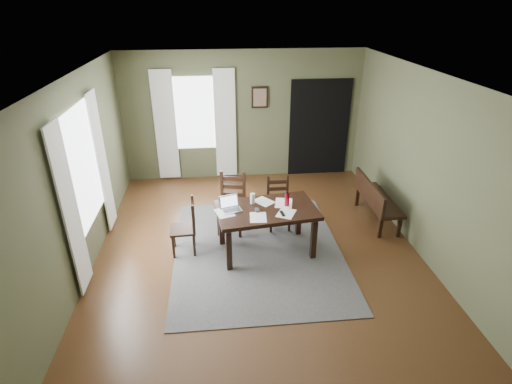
{
  "coord_description": "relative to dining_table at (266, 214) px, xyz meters",
  "views": [
    {
      "loc": [
        -0.56,
        -5.22,
        3.64
      ],
      "look_at": [
        0.0,
        0.3,
        0.9
      ],
      "focal_mm": 28.0,
      "sensor_mm": 36.0,
      "label": 1
    }
  ],
  "objects": [
    {
      "name": "curtain_left_near",
      "position": [
        -2.57,
        -0.63,
        0.53
      ],
      "size": [
        0.03,
        0.48,
        2.3
      ],
      "color": "silver",
      "rests_on": "ground"
    },
    {
      "name": "chair_end",
      "position": [
        -1.23,
        0.11,
        -0.23
      ],
      "size": [
        0.41,
        0.41,
        0.88
      ],
      "rotation": [
        0.0,
        0.0,
        -1.51
      ],
      "color": "black",
      "rests_on": "rug"
    },
    {
      "name": "paper_d",
      "position": [
        0.28,
        0.14,
        0.09
      ],
      "size": [
        0.32,
        0.38,
        0.0
      ],
      "primitive_type": "cube",
      "rotation": [
        0.0,
        0.0,
        -0.21
      ],
      "color": "white",
      "rests_on": "dining_table"
    },
    {
      "name": "room_shell",
      "position": [
        -0.13,
        -0.01,
        1.14
      ],
      "size": [
        5.02,
        6.02,
        2.71
      ],
      "color": "#4C5034",
      "rests_on": "ground"
    },
    {
      "name": "computer_mouse",
      "position": [
        -0.15,
        -0.07,
        0.11
      ],
      "size": [
        0.07,
        0.11,
        0.03
      ],
      "primitive_type": "cube",
      "rotation": [
        0.0,
        0.0,
        0.12
      ],
      "color": "#3F3F42",
      "rests_on": "dining_table"
    },
    {
      "name": "dining_table",
      "position": [
        0.0,
        0.0,
        0.0
      ],
      "size": [
        1.6,
        1.08,
        0.75
      ],
      "rotation": [
        0.0,
        0.0,
        0.13
      ],
      "color": "black",
      "rests_on": "rug"
    },
    {
      "name": "water_bottle",
      "position": [
        0.32,
        0.06,
        0.2
      ],
      "size": [
        0.07,
        0.07,
        0.24
      ],
      "rotation": [
        0.0,
        0.0,
        -0.02
      ],
      "color": "#A60C24",
      "rests_on": "dining_table"
    },
    {
      "name": "paper_b",
      "position": [
        0.27,
        -0.18,
        0.09
      ],
      "size": [
        0.35,
        0.38,
        0.0
      ],
      "primitive_type": "cube",
      "rotation": [
        0.0,
        0.0,
        -0.47
      ],
      "color": "white",
      "rests_on": "dining_table"
    },
    {
      "name": "ground",
      "position": [
        -0.13,
        -0.01,
        -0.67
      ],
      "size": [
        5.0,
        6.0,
        0.01
      ],
      "color": "#492C16"
    },
    {
      "name": "drinking_glass",
      "position": [
        -0.19,
        0.19,
        0.18
      ],
      "size": [
        0.08,
        0.08,
        0.17
      ],
      "primitive_type": "cylinder",
      "rotation": [
        0.0,
        0.0,
        0.01
      ],
      "color": "silver",
      "rests_on": "dining_table"
    },
    {
      "name": "paper_c",
      "position": [
        -0.02,
        0.23,
        0.09
      ],
      "size": [
        0.37,
        0.38,
        0.0
      ],
      "primitive_type": "cube",
      "rotation": [
        0.0,
        0.0,
        0.69
      ],
      "color": "white",
      "rests_on": "dining_table"
    },
    {
      "name": "curtain_back_left",
      "position": [
        -1.75,
        2.93,
        0.53
      ],
      "size": [
        0.44,
        0.03,
        2.3
      ],
      "color": "silver",
      "rests_on": "ground"
    },
    {
      "name": "paper_e",
      "position": [
        -0.16,
        -0.26,
        0.09
      ],
      "size": [
        0.26,
        0.32,
        0.0
      ],
      "primitive_type": "cube",
      "rotation": [
        0.0,
        0.0,
        -0.07
      ],
      "color": "white",
      "rests_on": "dining_table"
    },
    {
      "name": "rug",
      "position": [
        -0.13,
        -0.01,
        -0.66
      ],
      "size": [
        2.6,
        3.2,
        0.01
      ],
      "color": "#484848",
      "rests_on": "ground"
    },
    {
      "name": "window_left",
      "position": [
        -2.6,
        0.19,
        0.78
      ],
      "size": [
        0.01,
        1.3,
        1.7
      ],
      "color": "white",
      "rests_on": "ground"
    },
    {
      "name": "paper_a",
      "position": [
        -0.64,
        -0.07,
        0.09
      ],
      "size": [
        0.32,
        0.37,
        0.0
      ],
      "primitive_type": "cube",
      "rotation": [
        0.0,
        0.0,
        0.31
      ],
      "color": "white",
      "rests_on": "dining_table"
    },
    {
      "name": "chair_back_right",
      "position": [
        0.3,
        0.74,
        -0.23
      ],
      "size": [
        0.39,
        0.39,
        0.89
      ],
      "rotation": [
        0.0,
        0.0,
        0.0
      ],
      "color": "black",
      "rests_on": "rug"
    },
    {
      "name": "window_back",
      "position": [
        -1.13,
        2.96,
        0.78
      ],
      "size": [
        1.0,
        0.01,
        1.5
      ],
      "color": "white",
      "rests_on": "ground"
    },
    {
      "name": "tv_remote",
      "position": [
        0.21,
        -0.19,
        0.1
      ],
      "size": [
        0.06,
        0.16,
        0.02
      ],
      "primitive_type": "cube",
      "rotation": [
        0.0,
        0.0,
        0.13
      ],
      "color": "black",
      "rests_on": "dining_table"
    },
    {
      "name": "doorway_back",
      "position": [
        1.52,
        2.96,
        0.38
      ],
      "size": [
        1.3,
        0.03,
        2.1
      ],
      "color": "black",
      "rests_on": "ground"
    },
    {
      "name": "curtain_left_far",
      "position": [
        -2.57,
        1.01,
        0.53
      ],
      "size": [
        0.03,
        0.48,
        2.3
      ],
      "color": "silver",
      "rests_on": "ground"
    },
    {
      "name": "chair_back_left",
      "position": [
        -0.5,
        0.69,
        -0.17
      ],
      "size": [
        0.54,
        0.54,
        1.01
      ],
      "rotation": [
        0.0,
        0.0,
        -0.24
      ],
      "color": "black",
      "rests_on": "rug"
    },
    {
      "name": "curtain_back_right",
      "position": [
        -0.51,
        2.93,
        0.53
      ],
      "size": [
        0.44,
        0.03,
        2.3
      ],
      "color": "silver",
      "rests_on": "ground"
    },
    {
      "name": "framed_picture",
      "position": [
        0.22,
        2.96,
        1.08
      ],
      "size": [
        0.34,
        0.03,
        0.44
      ],
      "color": "black",
      "rests_on": "ground"
    },
    {
      "name": "bench",
      "position": [
        2.02,
        0.77,
        -0.21
      ],
      "size": [
        0.43,
        1.34,
        0.76
      ],
      "rotation": [
        0.0,
        0.0,
        1.57
      ],
      "color": "black",
      "rests_on": "ground"
    },
    {
      "name": "laptop",
      "position": [
        -0.54,
        0.03,
        0.15
      ],
      "size": [
        0.35,
        0.31,
        0.2
      ],
      "rotation": [
        0.0,
        0.0,
        0.3
      ],
      "color": "#B7B7BC",
      "rests_on": "dining_table"
    }
  ]
}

